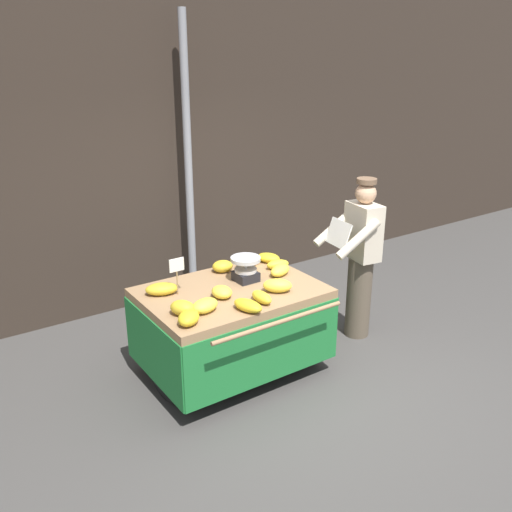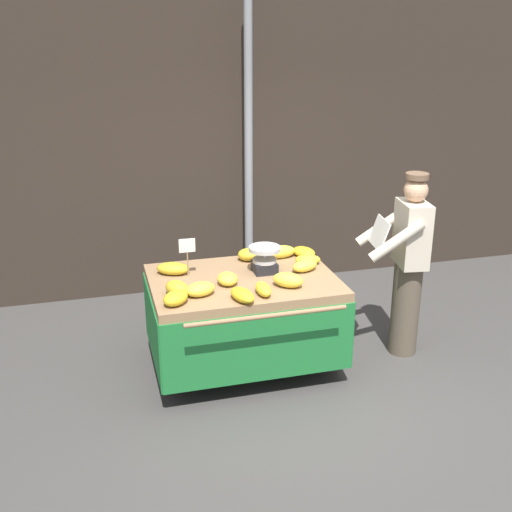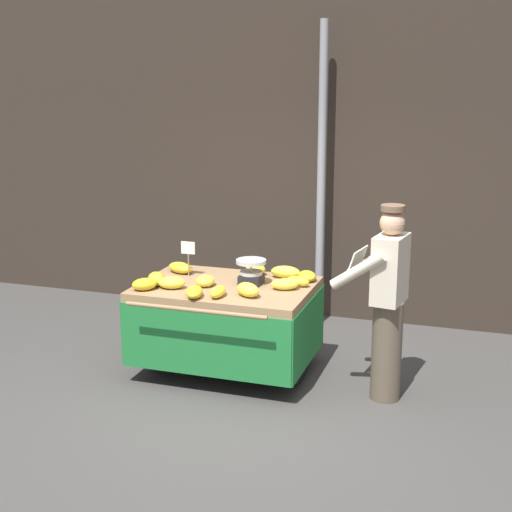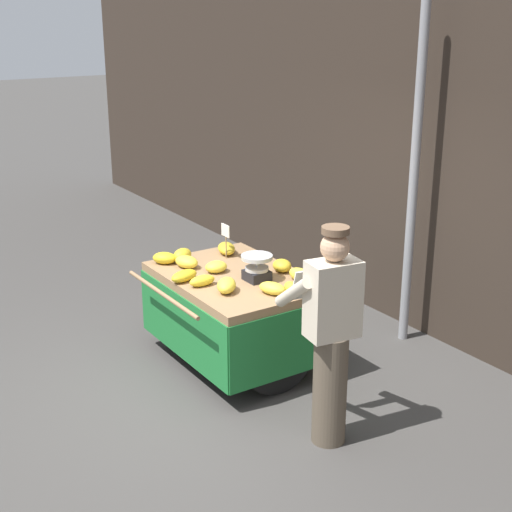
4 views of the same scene
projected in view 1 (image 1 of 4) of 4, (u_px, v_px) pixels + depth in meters
name	position (u px, v px, depth m)	size (l,w,h in m)	color
ground_plane	(312.00, 387.00, 5.08)	(60.00, 60.00, 0.00)	#423F3D
back_wall	(169.00, 120.00, 6.42)	(16.00, 0.24, 4.28)	#332821
street_pole	(188.00, 166.00, 6.30)	(0.09, 0.09, 3.32)	gray
banana_cart	(232.00, 312.00, 5.10)	(1.61, 1.33, 0.87)	#93704C
weighing_scale	(246.00, 269.00, 5.17)	(0.28, 0.28, 0.24)	black
price_sign	(177.00, 268.00, 4.83)	(0.14, 0.01, 0.34)	#997A51
banana_bunch_0	(262.00, 297.00, 4.75)	(0.11, 0.24, 0.09)	yellow
banana_bunch_1	(277.00, 286.00, 4.95)	(0.16, 0.26, 0.12)	yellow
banana_bunch_2	(183.00, 308.00, 4.51)	(0.15, 0.21, 0.13)	gold
banana_bunch_3	(162.00, 289.00, 4.90)	(0.16, 0.29, 0.11)	gold
banana_bunch_4	(269.00, 258.00, 5.65)	(0.16, 0.24, 0.09)	gold
banana_bunch_5	(249.00, 260.00, 5.55)	(0.14, 0.28, 0.12)	yellow
banana_bunch_6	(205.00, 306.00, 4.57)	(0.17, 0.25, 0.11)	yellow
banana_bunch_7	(223.00, 266.00, 5.40)	(0.17, 0.20, 0.12)	gold
banana_bunch_8	(222.00, 292.00, 4.84)	(0.17, 0.21, 0.10)	yellow
banana_bunch_9	(278.00, 264.00, 5.48)	(0.11, 0.23, 0.09)	yellow
banana_bunch_10	(189.00, 318.00, 4.36)	(0.16, 0.23, 0.11)	gold
banana_bunch_11	(248.00, 306.00, 4.59)	(0.14, 0.28, 0.10)	gold
banana_bunch_12	(280.00, 270.00, 5.32)	(0.14, 0.25, 0.10)	yellow
vendor_person	(360.00, 259.00, 5.73)	(0.63, 0.58, 1.71)	brown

